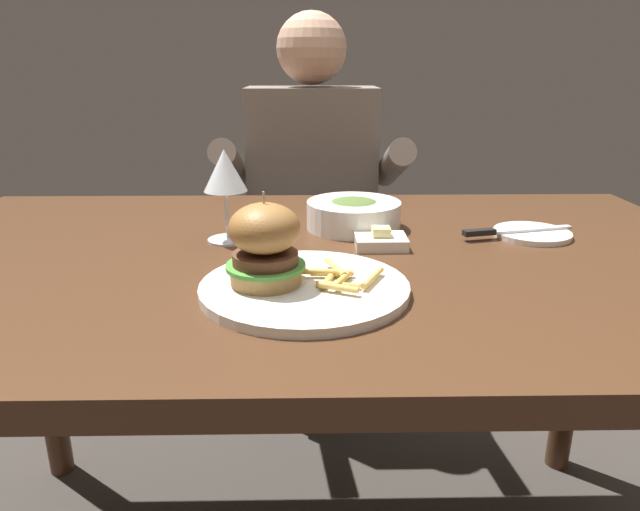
% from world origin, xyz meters
% --- Properties ---
extents(dining_table, '(1.47, 0.88, 0.74)m').
position_xyz_m(dining_table, '(0.00, 0.00, 0.66)').
color(dining_table, '#472B19').
rests_on(dining_table, ground).
extents(main_plate, '(0.29, 0.29, 0.01)m').
position_xyz_m(main_plate, '(-0.01, -0.18, 0.75)').
color(main_plate, white).
rests_on(main_plate, dining_table).
extents(burger_sandwich, '(0.11, 0.11, 0.13)m').
position_xyz_m(burger_sandwich, '(-0.06, -0.17, 0.81)').
color(burger_sandwich, '#B78447').
rests_on(burger_sandwich, main_plate).
extents(fries_pile, '(0.12, 0.12, 0.02)m').
position_xyz_m(fries_pile, '(0.04, -0.17, 0.76)').
color(fries_pile, '#E0B251').
rests_on(fries_pile, main_plate).
extents(wine_glass, '(0.08, 0.08, 0.16)m').
position_xyz_m(wine_glass, '(-0.15, 0.07, 0.86)').
color(wine_glass, silver).
rests_on(wine_glass, dining_table).
extents(bread_plate, '(0.14, 0.14, 0.01)m').
position_xyz_m(bread_plate, '(0.41, 0.09, 0.74)').
color(bread_plate, white).
rests_on(bread_plate, dining_table).
extents(table_knife, '(0.21, 0.06, 0.01)m').
position_xyz_m(table_knife, '(0.36, 0.08, 0.75)').
color(table_knife, silver).
rests_on(table_knife, bread_plate).
extents(butter_dish, '(0.09, 0.07, 0.04)m').
position_xyz_m(butter_dish, '(0.12, 0.03, 0.75)').
color(butter_dish, white).
rests_on(butter_dish, dining_table).
extents(soup_bowl, '(0.18, 0.18, 0.06)m').
position_xyz_m(soup_bowl, '(0.08, 0.15, 0.77)').
color(soup_bowl, white).
rests_on(soup_bowl, dining_table).
extents(diner_person, '(0.51, 0.36, 1.18)m').
position_xyz_m(diner_person, '(0.01, 0.72, 0.56)').
color(diner_person, '#282833').
rests_on(diner_person, ground).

